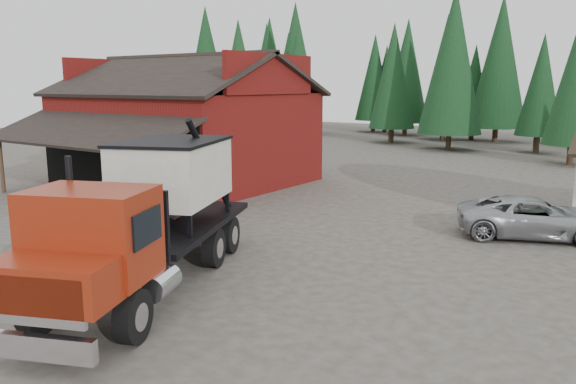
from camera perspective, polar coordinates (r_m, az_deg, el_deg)
The scene contains 7 objects.
ground at distance 18.44m, azimuth -7.68°, elevation -6.51°, with size 120.00×120.00×0.00m, color #443D35.
red_barn at distance 32.50m, azimuth -10.40°, elevation 5.76°, with size 12.80×13.63×7.18m.
conifer_backdrop at distance 56.48m, azimuth 22.46°, elevation 4.47°, with size 76.00×16.00×16.00m, color black, non-canonical shape.
near_pine_a at distance 53.19m, azimuth -5.01°, elevation 11.79°, with size 4.40×4.40×11.40m.
near_pine_d at distance 49.60m, azimuth 16.39°, elevation 12.64°, with size 5.28×5.28×13.40m.
feed_truck at distance 15.58m, azimuth -13.97°, elevation -1.97°, with size 6.34×10.20×4.50m.
silver_car at distance 22.21m, azimuth 23.70°, elevation -2.39°, with size 2.45×5.31×1.48m, color #A4A6AC.
Camera 1 is at (11.96, -12.93, 5.47)m, focal length 35.00 mm.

